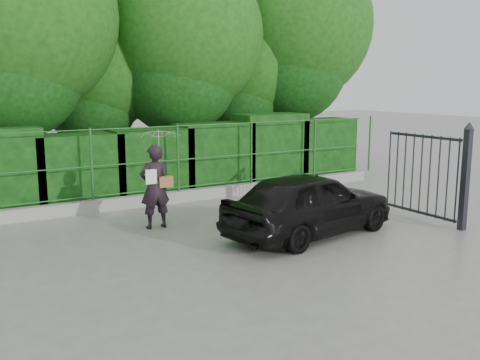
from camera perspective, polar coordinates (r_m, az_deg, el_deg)
ground at (r=10.51m, az=1.55°, el=-7.23°), size 80.00×80.00×0.00m
kerb at (r=14.36m, az=-8.01°, el=-1.92°), size 14.00×0.25×0.30m
fence at (r=14.26m, az=-7.30°, el=2.30°), size 14.13×0.06×1.80m
hedge at (r=15.10m, az=-9.74°, el=2.03°), size 14.20×1.20×2.24m
trees at (r=17.53m, az=-9.03°, el=14.93°), size 17.10×6.15×8.08m
gate at (r=12.75m, az=21.21°, el=0.68°), size 0.22×2.33×2.36m
woman at (r=11.82m, az=-8.81°, el=1.59°), size 0.95×0.94×2.19m
car at (r=11.29m, az=7.46°, el=-2.46°), size 4.26×2.30×1.38m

